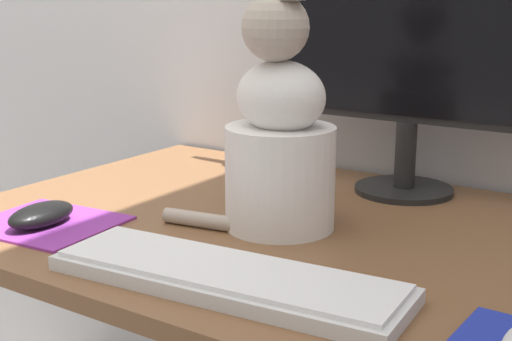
{
  "coord_description": "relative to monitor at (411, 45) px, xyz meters",
  "views": [
    {
      "loc": [
        0.46,
        -0.88,
        1.06
      ],
      "look_at": [
        -0.04,
        -0.13,
        0.84
      ],
      "focal_mm": 50.0,
      "sensor_mm": 36.0,
      "label": 1
    }
  ],
  "objects": [
    {
      "name": "mousepad_left",
      "position": [
        -0.38,
        -0.47,
        -0.25
      ],
      "size": [
        0.21,
        0.19,
        0.0
      ],
      "rotation": [
        0.0,
        0.0,
        0.08
      ],
      "color": "purple",
      "rests_on": "desk"
    },
    {
      "name": "keyboard",
      "position": [
        -0.02,
        -0.5,
        -0.24
      ],
      "size": [
        0.45,
        0.17,
        0.02
      ],
      "rotation": [
        0.0,
        0.0,
        0.08
      ],
      "color": "silver",
      "rests_on": "desk"
    },
    {
      "name": "pen_cup",
      "position": [
        -0.32,
        0.01,
        -0.21
      ],
      "size": [
        0.07,
        0.07,
        0.17
      ],
      "color": "black",
      "rests_on": "desk"
    },
    {
      "name": "computer_mouse_left",
      "position": [
        -0.37,
        -0.48,
        -0.23
      ],
      "size": [
        0.06,
        0.11,
        0.03
      ],
      "color": "black",
      "rests_on": "mousepad_left"
    },
    {
      "name": "desk",
      "position": [
        -0.01,
        -0.26,
        -0.36
      ],
      "size": [
        1.15,
        0.71,
        0.73
      ],
      "color": "brown",
      "rests_on": "ground_plane"
    },
    {
      "name": "monitor",
      "position": [
        0.0,
        0.0,
        0.0
      ],
      "size": [
        0.51,
        0.17,
        0.44
      ],
      "color": "black",
      "rests_on": "desk"
    },
    {
      "name": "cat",
      "position": [
        -0.08,
        -0.28,
        -0.12
      ],
      "size": [
        0.25,
        0.19,
        0.37
      ],
      "rotation": [
        0.0,
        0.0,
        -0.19
      ],
      "color": "white",
      "rests_on": "desk"
    }
  ]
}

